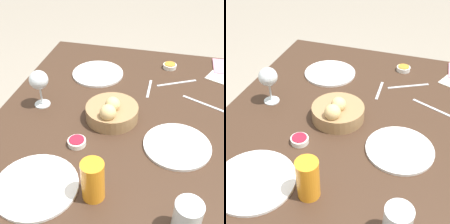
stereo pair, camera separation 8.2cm
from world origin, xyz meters
TOP-DOWN VIEW (x-y plane):
  - dining_table at (0.00, 0.00)m, footprint 1.27×1.01m
  - bread_basket at (-0.01, -0.05)m, footprint 0.20×0.20m
  - plate_near_left at (-0.33, -0.19)m, footprint 0.24×0.24m
  - plate_near_right at (0.36, -0.19)m, footprint 0.26×0.26m
  - plate_far_center at (0.08, 0.21)m, footprint 0.23×0.23m
  - juice_glass at (0.35, -0.01)m, footprint 0.07×0.07m
  - water_tumbler at (0.41, 0.25)m, footprint 0.07×0.07m
  - wine_glass at (-0.04, -0.35)m, footprint 0.08×0.08m
  - jam_bowl_berry at (0.15, -0.13)m, footprint 0.06×0.06m
  - jam_bowl_honey at (-0.47, 0.13)m, footprint 0.06×0.06m
  - fork_silver at (-0.20, 0.30)m, footprint 0.09×0.18m
  - knife_silver at (-0.34, 0.18)m, footprint 0.10×0.17m
  - spoon_coffee at (-0.26, 0.06)m, footprint 0.14×0.02m

SIDE VIEW (x-z plane):
  - dining_table at x=0.00m, z-range 0.27..1.00m
  - fork_silver at x=-0.20m, z-range 0.72..0.73m
  - knife_silver at x=-0.34m, z-range 0.72..0.73m
  - spoon_coffee at x=-0.26m, z-range 0.72..0.73m
  - plate_near_left at x=-0.33m, z-range 0.72..0.73m
  - plate_near_right at x=0.36m, z-range 0.72..0.73m
  - plate_far_center at x=0.08m, z-range 0.72..0.73m
  - jam_bowl_berry at x=0.15m, z-range 0.72..0.75m
  - jam_bowl_honey at x=-0.47m, z-range 0.72..0.75m
  - bread_basket at x=-0.01m, z-range 0.71..0.81m
  - water_tumbler at x=0.41m, z-range 0.72..0.83m
  - juice_glass at x=0.35m, z-range 0.72..0.86m
  - wine_glass at x=-0.04m, z-range 0.76..0.91m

